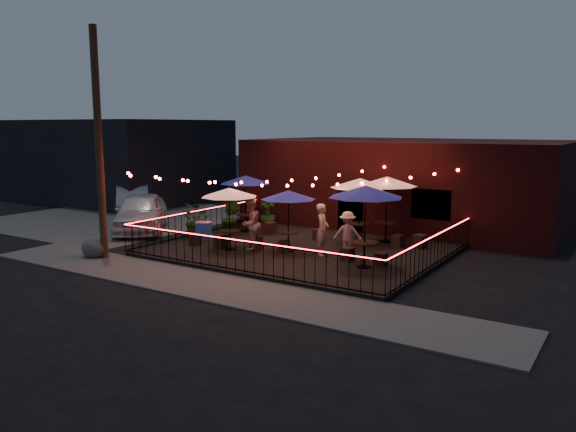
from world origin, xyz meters
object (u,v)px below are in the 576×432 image
cafe_table_0 (229,193)px  boulder (94,248)px  cafe_table_1 (245,180)px  utility_pole (99,145)px  cafe_table_5 (387,182)px  cafe_table_3 (360,184)px  cafe_table_2 (288,196)px  cafe_table_4 (366,193)px  cooler (204,231)px

cafe_table_0 → boulder: 5.17m
cafe_table_1 → utility_pole: bearing=-104.5°
cafe_table_5 → boulder: (-7.94, -7.50, -2.14)m
cafe_table_5 → boulder: cafe_table_5 is taller
cafe_table_5 → boulder: 11.13m
cafe_table_0 → boulder: size_ratio=2.54×
cafe_table_3 → cafe_table_5: (0.76, 0.81, 0.04)m
cafe_table_2 → utility_pole: bearing=-142.4°
cafe_table_2 → cafe_table_3: cafe_table_3 is taller
cafe_table_4 → cafe_table_0: bearing=-176.9°
cafe_table_1 → cafe_table_3: (5.18, 0.39, 0.10)m
cafe_table_4 → cafe_table_3: bearing=118.0°
cafe_table_1 → cafe_table_4: (6.93, -2.89, 0.21)m
cooler → boulder: (-1.71, -3.91, -0.16)m
utility_pole → cafe_table_0: 4.78m
cafe_table_0 → cooler: size_ratio=3.19×
cafe_table_0 → cafe_table_4: cafe_table_4 is taller
boulder → cafe_table_2: bearing=36.2°
cafe_table_3 → boulder: bearing=-137.0°
cafe_table_1 → cafe_table_4: 7.51m
cafe_table_0 → cafe_table_3: size_ratio=0.79×
cafe_table_4 → boulder: 9.82m
cafe_table_4 → cafe_table_5: cafe_table_4 is taller
cafe_table_1 → cafe_table_0: bearing=-62.4°
utility_pole → cafe_table_5: bearing=44.5°
utility_pole → cafe_table_1: utility_pole is taller
utility_pole → cafe_table_5: (7.53, 7.40, -1.50)m
cafe_table_3 → cafe_table_4: 3.73m
cafe_table_2 → cooler: cafe_table_2 is taller
cafe_table_0 → cafe_table_2: cafe_table_0 is taller
cafe_table_5 → boulder: bearing=-136.6°
cafe_table_0 → cafe_table_4: size_ratio=0.90×
cafe_table_3 → cafe_table_4: cafe_table_4 is taller
cafe_table_1 → cooler: (-0.30, -2.39, -1.84)m
utility_pole → cafe_table_0: size_ratio=3.35×
cafe_table_0 → cafe_table_2: 2.15m
cafe_table_4 → cafe_table_5: bearing=103.7°
cafe_table_1 → boulder: (-2.01, -6.30, -2.00)m
cafe_table_0 → cafe_table_1: cafe_table_1 is taller
cafe_table_1 → cafe_table_2: 4.22m
cafe_table_0 → cafe_table_1: (-1.66, 3.18, 0.12)m
utility_pole → cafe_table_0: (3.26, 3.02, -1.76)m
cafe_table_2 → cafe_table_3: size_ratio=0.75×
cafe_table_2 → cafe_table_4: cafe_table_4 is taller
cafe_table_4 → cafe_table_5: 4.21m
cafe_table_0 → cafe_table_1: bearing=117.6°
cafe_table_0 → cooler: bearing=158.1°
cafe_table_0 → cafe_table_1: 3.59m
cafe_table_2 → cafe_table_4: size_ratio=0.85×
cafe_table_3 → cooler: bearing=-153.0°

